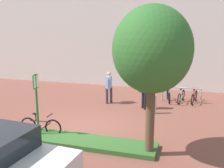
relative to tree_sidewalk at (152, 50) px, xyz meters
name	(u,v)px	position (x,y,z in m)	size (l,w,h in m)	color
ground_plane	(85,127)	(-2.91, 1.64, -3.35)	(60.00, 60.00, 0.00)	brown
building_facade	(132,13)	(-2.91, 10.10, 1.65)	(28.00, 1.20, 10.00)	silver
planter_strip	(60,138)	(-3.26, 0.14, -3.27)	(7.00, 1.10, 0.16)	#336028
tree_sidewalk	(152,50)	(0.00, 0.00, 0.00)	(2.39, 2.39, 4.69)	brown
parking_sign_post	(36,97)	(-4.13, 0.14, -1.77)	(0.08, 0.36, 2.41)	#2D7238
bike_at_sign	(41,126)	(-4.19, 0.39, -3.00)	(1.68, 0.42, 0.86)	black
bike_rack_cluster	(181,96)	(0.70, 6.61, -3.00)	(2.11, 1.60, 0.83)	#99999E
bollard_steel	(155,104)	(-0.42, 4.22, -2.90)	(0.16, 0.16, 0.90)	#ADADB2
person_shirt_blue	(109,85)	(-3.02, 5.28, -2.36)	(0.32, 0.61, 1.72)	#383342
person_suited_navy	(144,90)	(-1.03, 4.83, -2.36)	(0.60, 0.35, 1.72)	black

